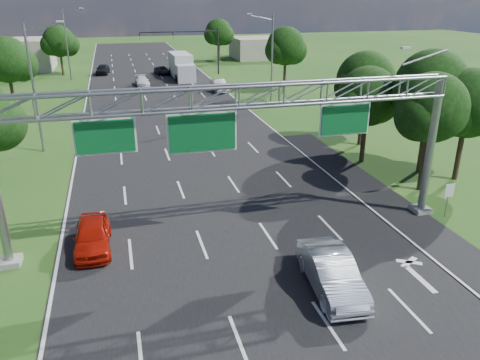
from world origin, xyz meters
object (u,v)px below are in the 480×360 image
object	(u,v)px
regulatory_sign	(449,193)
silver_sedan	(331,273)
traffic_signal	(196,41)
red_coupe	(92,236)
box_truck	(182,67)
sign_gantry	(239,109)

from	to	relation	value
regulatory_sign	silver_sedan	distance (m)	10.63
regulatory_sign	traffic_signal	xyz separation A→B (m)	(-4.92, 54.02, 3.66)
red_coupe	box_truck	bearing A→B (deg)	76.95
regulatory_sign	red_coupe	xyz separation A→B (m)	(-19.57, 1.56, -0.77)
traffic_signal	box_truck	size ratio (longest dim) A/B	1.28
sign_gantry	regulatory_sign	bearing A→B (deg)	-4.83
traffic_signal	box_truck	distance (m)	5.02
traffic_signal	red_coupe	bearing A→B (deg)	-105.60
regulatory_sign	traffic_signal	world-z (taller)	traffic_signal
sign_gantry	red_coupe	distance (m)	9.72
sign_gantry	red_coupe	world-z (taller)	sign_gantry
sign_gantry	traffic_signal	world-z (taller)	sign_gantry
silver_sedan	red_coupe	bearing A→B (deg)	153.28
sign_gantry	red_coupe	bearing A→B (deg)	175.91
silver_sedan	box_truck	world-z (taller)	box_truck
sign_gantry	box_truck	world-z (taller)	sign_gantry
traffic_signal	regulatory_sign	bearing A→B (deg)	-84.80
traffic_signal	silver_sedan	bearing A→B (deg)	-94.43
regulatory_sign	sign_gantry	bearing A→B (deg)	175.17
red_coupe	silver_sedan	world-z (taller)	silver_sedan
sign_gantry	regulatory_sign	world-z (taller)	sign_gantry
sign_gantry	silver_sedan	size ratio (longest dim) A/B	4.61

